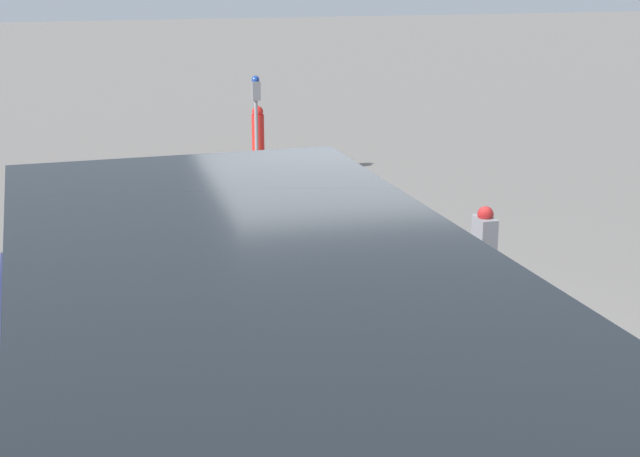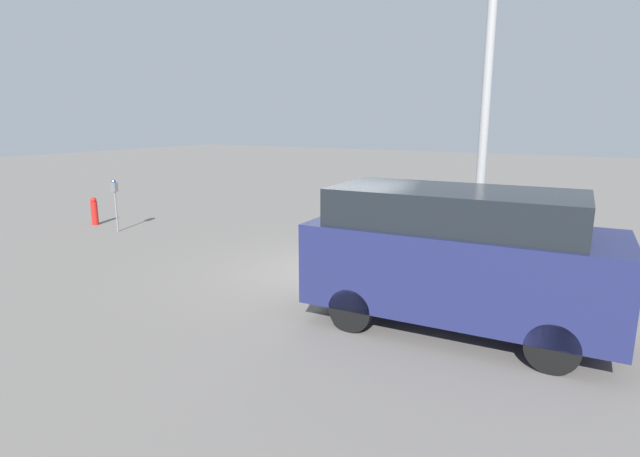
# 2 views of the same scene
# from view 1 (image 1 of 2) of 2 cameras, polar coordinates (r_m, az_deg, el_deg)

# --- Properties ---
(ground_plane) EXTENTS (80.00, 80.00, 0.00)m
(ground_plane) POSITION_cam_1_polar(r_m,az_deg,el_deg) (7.16, 4.03, -10.62)
(ground_plane) COLOR slate
(parking_meter_near) EXTENTS (0.20, 0.11, 1.56)m
(parking_meter_near) POSITION_cam_1_polar(r_m,az_deg,el_deg) (6.68, 9.46, -2.13)
(parking_meter_near) COLOR gray
(parking_meter_near) RESTS_ON ground
(parking_meter_far) EXTENTS (0.20, 0.11, 1.49)m
(parking_meter_far) POSITION_cam_1_polar(r_m,az_deg,el_deg) (13.83, -3.75, 7.26)
(parking_meter_far) COLOR gray
(parking_meter_far) RESTS_ON ground
(fire_hydrant) EXTENTS (0.19, 0.19, 0.85)m
(fire_hydrant) POSITION_cam_1_polar(r_m,az_deg,el_deg) (15.32, -3.63, 5.56)
(fire_hydrant) COLOR red
(fire_hydrant) RESTS_ON ground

